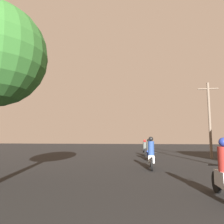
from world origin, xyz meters
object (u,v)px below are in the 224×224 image
(motorcycle_white, at_px, (151,156))
(utility_pole_far, at_px, (210,118))
(motorcycle_blue, at_px, (149,151))
(motorcycle_black, at_px, (145,149))
(motorcycle_green, at_px, (150,147))

(motorcycle_white, xyz_separation_m, utility_pole_far, (4.82, 6.68, 2.53))
(motorcycle_blue, distance_m, utility_pole_far, 5.84)
(motorcycle_black, bearing_deg, motorcycle_white, -95.91)
(motorcycle_white, bearing_deg, motorcycle_blue, 93.58)
(motorcycle_white, xyz_separation_m, motorcycle_blue, (-0.04, 4.71, -0.04))
(motorcycle_white, distance_m, motorcycle_blue, 4.71)
(motorcycle_black, distance_m, motorcycle_green, 4.73)
(motorcycle_blue, bearing_deg, motorcycle_black, 85.81)
(motorcycle_white, distance_m, motorcycle_green, 13.28)
(motorcycle_blue, distance_m, motorcycle_black, 3.88)
(motorcycle_white, height_order, motorcycle_green, motorcycle_white)
(motorcycle_white, relative_size, motorcycle_black, 1.00)
(motorcycle_blue, bearing_deg, motorcycle_green, 79.69)
(motorcycle_black, distance_m, utility_pole_far, 6.10)
(motorcycle_blue, distance_m, motorcycle_green, 8.57)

